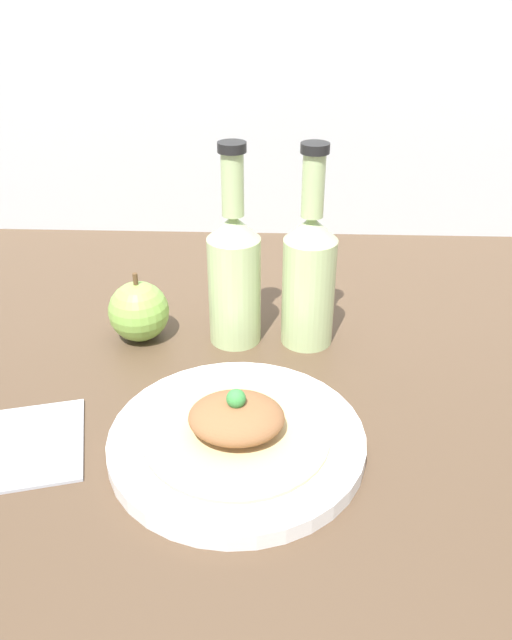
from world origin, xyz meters
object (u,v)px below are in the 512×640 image
Objects in this scene: plated_food at (237,422)px; plate at (237,439)px; apple at (139,311)px; cider_bottle_right at (309,274)px; cider_bottle_left at (234,273)px.

plate is at bearing -71.57° from plated_food.
plated_food is 27.62cm from apple.
plated_food is (-0.00, 0.00, 2.39)cm from plate.
cider_bottle_right is at bearing 0.65° from apple.
apple is (-13.59, -0.27, -6.18)cm from cider_bottle_left.
plated_food is at bearing -109.83° from cider_bottle_right.
plated_food is 24.26cm from cider_bottle_left.
cider_bottle_left is 14.93cm from apple.
apple is (-23.73, -0.27, -6.18)cm from cider_bottle_right.
cider_bottle_right is 2.75× the size of apple.
cider_bottle_left is (-1.78, 23.21, 9.21)cm from plate.
apple is (-15.36, 22.94, 3.03)cm from plate.
plated_food is at bearing 108.43° from plate.
cider_bottle_left is 2.75× the size of apple.
apple is (-15.36, 22.94, 0.64)cm from plated_food.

